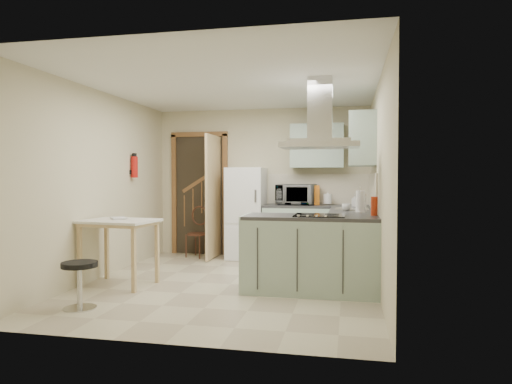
% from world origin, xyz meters
% --- Properties ---
extents(floor, '(4.20, 4.20, 0.00)m').
position_xyz_m(floor, '(0.00, 0.00, 0.00)').
color(floor, '#BDB493').
rests_on(floor, ground).
extents(ceiling, '(4.20, 4.20, 0.00)m').
position_xyz_m(ceiling, '(0.00, 0.00, 2.50)').
color(ceiling, silver).
rests_on(ceiling, back_wall).
extents(back_wall, '(3.60, 0.00, 3.60)m').
position_xyz_m(back_wall, '(0.00, 2.10, 1.25)').
color(back_wall, beige).
rests_on(back_wall, floor).
extents(left_wall, '(0.00, 4.20, 4.20)m').
position_xyz_m(left_wall, '(-1.80, 0.00, 1.25)').
color(left_wall, beige).
rests_on(left_wall, floor).
extents(right_wall, '(0.00, 4.20, 4.20)m').
position_xyz_m(right_wall, '(1.80, 0.00, 1.25)').
color(right_wall, beige).
rests_on(right_wall, floor).
extents(doorway, '(1.10, 0.12, 2.10)m').
position_xyz_m(doorway, '(-1.10, 2.07, 1.05)').
color(doorway, brown).
rests_on(doorway, floor).
extents(fridge, '(0.60, 0.60, 1.50)m').
position_xyz_m(fridge, '(-0.20, 1.80, 0.75)').
color(fridge, white).
rests_on(fridge, floor).
extents(counter_back, '(1.08, 0.60, 0.90)m').
position_xyz_m(counter_back, '(0.66, 1.80, 0.45)').
color(counter_back, '#9EB2A0').
rests_on(counter_back, floor).
extents(counter_right, '(0.60, 1.95, 0.90)m').
position_xyz_m(counter_right, '(1.50, 1.12, 0.45)').
color(counter_right, '#9EB2A0').
rests_on(counter_right, floor).
extents(splashback, '(1.68, 0.02, 0.50)m').
position_xyz_m(splashback, '(0.96, 2.09, 1.15)').
color(splashback, beige).
rests_on(splashback, counter_back).
extents(wall_cabinet_back, '(0.85, 0.35, 0.70)m').
position_xyz_m(wall_cabinet_back, '(0.95, 1.93, 1.85)').
color(wall_cabinet_back, '#9EB2A0').
rests_on(wall_cabinet_back, back_wall).
extents(wall_cabinet_right, '(0.35, 0.90, 0.70)m').
position_xyz_m(wall_cabinet_right, '(1.62, 0.85, 1.85)').
color(wall_cabinet_right, '#9EB2A0').
rests_on(wall_cabinet_right, right_wall).
extents(peninsula, '(1.55, 0.65, 0.90)m').
position_xyz_m(peninsula, '(1.02, -0.18, 0.45)').
color(peninsula, '#9EB2A0').
rests_on(peninsula, floor).
extents(hob, '(0.58, 0.50, 0.01)m').
position_xyz_m(hob, '(1.12, -0.18, 0.91)').
color(hob, black).
rests_on(hob, peninsula).
extents(extractor_hood, '(0.90, 0.55, 0.10)m').
position_xyz_m(extractor_hood, '(1.12, -0.18, 1.72)').
color(extractor_hood, silver).
rests_on(extractor_hood, ceiling).
extents(sink, '(0.45, 0.40, 0.01)m').
position_xyz_m(sink, '(1.50, 0.95, 0.91)').
color(sink, silver).
rests_on(sink, counter_right).
extents(fire_extinguisher, '(0.10, 0.10, 0.32)m').
position_xyz_m(fire_extinguisher, '(-1.74, 0.90, 1.50)').
color(fire_extinguisher, '#B2140F').
rests_on(fire_extinguisher, left_wall).
extents(drop_leaf_table, '(0.94, 0.74, 0.82)m').
position_xyz_m(drop_leaf_table, '(-1.34, -0.33, 0.41)').
color(drop_leaf_table, tan).
rests_on(drop_leaf_table, floor).
extents(bentwood_chair, '(0.43, 0.43, 0.77)m').
position_xyz_m(bentwood_chair, '(-1.04, 1.77, 0.39)').
color(bentwood_chair, '#432216').
rests_on(bentwood_chair, floor).
extents(stool, '(0.42, 0.42, 0.49)m').
position_xyz_m(stool, '(-1.25, -1.33, 0.24)').
color(stool, black).
rests_on(stool, floor).
extents(microwave, '(0.65, 0.49, 0.33)m').
position_xyz_m(microwave, '(0.62, 1.84, 1.07)').
color(microwave, black).
rests_on(microwave, counter_back).
extents(kettle, '(0.16, 0.16, 0.20)m').
position_xyz_m(kettle, '(1.12, 1.88, 1.00)').
color(kettle, white).
rests_on(kettle, counter_back).
extents(cereal_box, '(0.09, 0.21, 0.31)m').
position_xyz_m(cereal_box, '(0.95, 1.91, 1.06)').
color(cereal_box, orange).
rests_on(cereal_box, counter_back).
extents(soap_bottle, '(0.10, 0.11, 0.19)m').
position_xyz_m(soap_bottle, '(1.55, 1.55, 0.99)').
color(soap_bottle, '#B4B6C1').
rests_on(soap_bottle, counter_right).
extents(paper_towel, '(0.15, 0.15, 0.29)m').
position_xyz_m(paper_towel, '(1.60, 0.39, 1.04)').
color(paper_towel, silver).
rests_on(paper_towel, counter_right).
extents(cup, '(0.12, 0.12, 0.09)m').
position_xyz_m(cup, '(1.43, 0.67, 0.95)').
color(cup, silver).
rests_on(cup, counter_right).
extents(red_bottle, '(0.10, 0.10, 0.22)m').
position_xyz_m(red_bottle, '(1.75, -0.03, 1.01)').
color(red_bottle, '#B82D0F').
rests_on(red_bottle, peninsula).
extents(book, '(0.29, 0.31, 0.11)m').
position_xyz_m(book, '(-1.48, -0.27, 0.87)').
color(book, '#A34436').
rests_on(book, drop_leaf_table).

